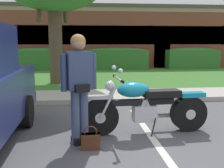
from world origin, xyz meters
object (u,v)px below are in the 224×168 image
Objects in this scene: hedge_center_right at (117,58)px; brick_building at (75,38)px; hedge_center_left at (38,59)px; hedge_right at (192,58)px; handbag at (91,140)px; rider_person at (79,81)px; motorcycle at (150,106)px.

brick_building reaches higher than hedge_center_right.
hedge_right is (8.69, -0.00, 0.00)m from hedge_center_left.
rider_person is at bearing 119.39° from handbag.
hedge_center_left is at bearing 102.83° from handbag.
hedge_center_left is (-3.63, 10.62, 0.17)m from motorcycle.
rider_person is 11.25m from hedge_center_left.
handbag is 18.37m from brick_building.
hedge_right is (5.07, 10.62, 0.17)m from motorcycle.
handbag is 11.57m from hedge_center_left.
motorcycle is at bearing 31.48° from handbag.
handbag is 0.11× the size of hedge_center_right.
motorcycle is 11.22m from hedge_center_left.
hedge_center_left is at bearing -104.47° from brick_building.
hedge_right is at bearing 60.21° from rider_person.
rider_person is 11.16m from hedge_center_right.
motorcycle is at bearing -115.51° from hedge_right.
brick_building is (-6.89, 7.00, 1.24)m from hedge_right.
brick_building is at bearing 134.53° from hedge_right.
brick_building is (-0.76, 18.27, 1.75)m from handbag.
motorcycle is 1.29m from handbag.
motorcycle is 11.76m from hedge_right.
brick_building is at bearing 95.90° from motorcycle.
hedge_right is 0.11× the size of brick_building.
motorcycle is at bearing 16.76° from rider_person.
hedge_center_left is 7.34m from brick_building.
brick_building is (-1.82, 17.62, 1.41)m from motorcycle.
hedge_center_right reaches higher than motorcycle.
hedge_center_right is 1.15× the size of hedge_right.
rider_person is 4.74× the size of handbag.
hedge_center_left is at bearing 180.00° from hedge_center_right.
brick_building is at bearing 75.53° from hedge_center_left.
rider_person reaches higher than hedge_center_left.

